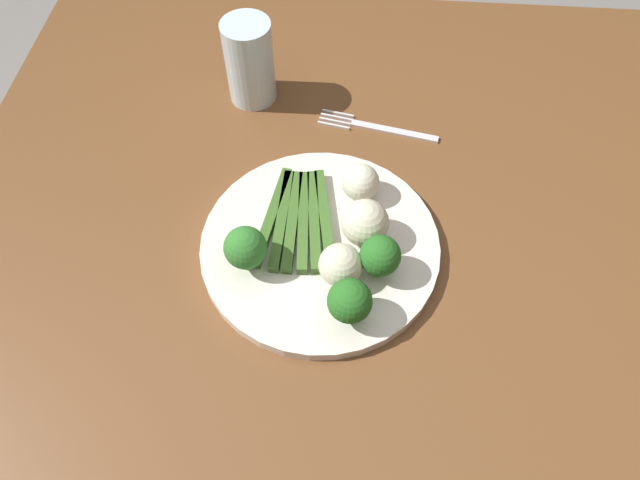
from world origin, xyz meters
name	(u,v)px	position (x,y,z in m)	size (l,w,h in m)	color
ground_plane	(341,451)	(0.00, 0.00, -0.01)	(6.00, 6.00, 0.02)	gray
dining_table	(356,329)	(0.00, 0.00, 0.63)	(1.10, 1.04, 0.73)	brown
plate	(320,246)	(0.05, 0.05, 0.74)	(0.28, 0.28, 0.01)	silver
asparagus_bundle	(298,219)	(0.08, 0.08, 0.75)	(0.15, 0.10, 0.01)	#3D6626
broccoli_right	(245,248)	(0.02, 0.13, 0.78)	(0.05, 0.05, 0.06)	#609E3D
broccoli_front	(380,256)	(0.02, -0.02, 0.78)	(0.05, 0.05, 0.06)	#568E33
broccoli_front_left	(350,301)	(-0.04, 0.01, 0.78)	(0.05, 0.05, 0.06)	#568E33
cauliflower_outer_edge	(369,223)	(0.06, 0.00, 0.78)	(0.05, 0.05, 0.05)	beige
cauliflower_near_fork	(340,265)	(0.01, 0.02, 0.77)	(0.05, 0.05, 0.05)	beige
cauliflower_back_right	(360,182)	(0.13, 0.01, 0.77)	(0.05, 0.05, 0.05)	silver
fork	(376,128)	(0.25, -0.01, 0.74)	(0.05, 0.17, 0.00)	silver
water_glass	(250,62)	(0.30, 0.17, 0.79)	(0.07, 0.07, 0.12)	silver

